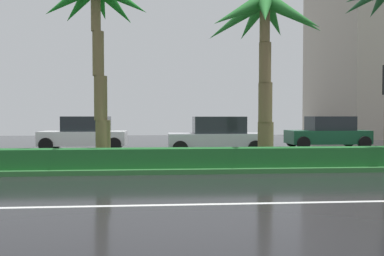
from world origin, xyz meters
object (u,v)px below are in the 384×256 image
at_px(car_in_traffic_second, 85,134).
at_px(car_in_traffic_fourth, 328,133).
at_px(palm_tree_centre, 265,27).
at_px(car_in_traffic_third, 216,136).
at_px(palm_tree_centre_left, 96,10).

distance_m(car_in_traffic_second, car_in_traffic_fourth, 12.99).
xyz_separation_m(palm_tree_centre, car_in_traffic_fourth, (5.47, 7.27, -4.02)).
distance_m(palm_tree_centre, car_in_traffic_second, 11.07).
bearing_deg(car_in_traffic_third, car_in_traffic_fourth, -155.24).
xyz_separation_m(palm_tree_centre_left, car_in_traffic_fourth, (11.22, 7.60, -4.42)).
distance_m(palm_tree_centre_left, car_in_traffic_second, 8.79).
distance_m(palm_tree_centre_left, car_in_traffic_third, 7.89).
height_order(palm_tree_centre_left, car_in_traffic_fourth, palm_tree_centre_left).
distance_m(palm_tree_centre, car_in_traffic_fourth, 9.95).
height_order(car_in_traffic_second, car_in_traffic_third, same).
xyz_separation_m(palm_tree_centre_left, palm_tree_centre, (5.75, 0.34, -0.40)).
height_order(palm_tree_centre, car_in_traffic_second, palm_tree_centre).
distance_m(palm_tree_centre, car_in_traffic_third, 5.95).
bearing_deg(car_in_traffic_fourth, car_in_traffic_second, 0.95).
bearing_deg(palm_tree_centre_left, car_in_traffic_fourth, 34.14).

